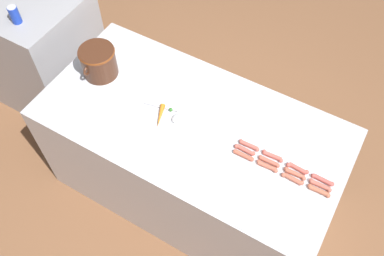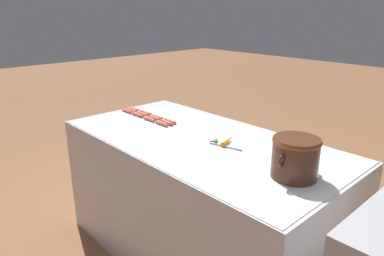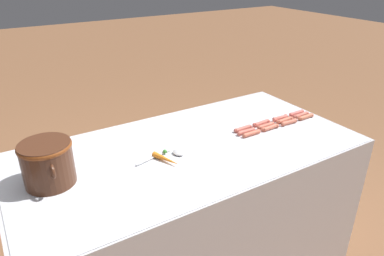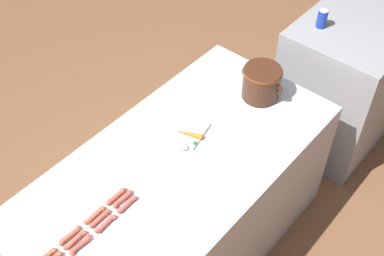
{
  "view_description": "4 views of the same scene",
  "coord_description": "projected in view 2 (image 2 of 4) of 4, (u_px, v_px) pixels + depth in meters",
  "views": [
    {
      "loc": [
        -1.28,
        -0.75,
        2.94
      ],
      "look_at": [
        -0.04,
        -0.03,
        0.88
      ],
      "focal_mm": 38.97,
      "sensor_mm": 36.0,
      "label": 1
    },
    {
      "loc": [
        1.49,
        1.54,
        1.68
      ],
      "look_at": [
        -0.03,
        -0.11,
        0.93
      ],
      "focal_mm": 33.23,
      "sensor_mm": 36.0,
      "label": 2
    },
    {
      "loc": [
        -1.46,
        0.87,
        1.82
      ],
      "look_at": [
        0.04,
        -0.05,
        0.97
      ],
      "focal_mm": 33.33,
      "sensor_mm": 36.0,
      "label": 3
    },
    {
      "loc": [
        1.2,
        -1.28,
        2.97
      ],
      "look_at": [
        -0.04,
        0.17,
        0.97
      ],
      "focal_mm": 47.34,
      "sensor_mm": 36.0,
      "label": 4
    }
  ],
  "objects": [
    {
      "name": "hot_dog_5",
      "position": [
        142.0,
        114.0,
        2.77
      ],
      "size": [
        0.03,
        0.13,
        0.03
      ],
      "color": "#C4634B",
      "rests_on": "griddle_counter"
    },
    {
      "name": "hot_dog_8",
      "position": [
        127.0,
        111.0,
        2.85
      ],
      "size": [
        0.03,
        0.13,
        0.03
      ],
      "color": "#CA5950",
      "rests_on": "griddle_counter"
    },
    {
      "name": "hot_dog_2",
      "position": [
        157.0,
        117.0,
        2.69
      ],
      "size": [
        0.03,
        0.13,
        0.03
      ],
      "color": "#C8654E",
      "rests_on": "griddle_counter"
    },
    {
      "name": "hot_dog_9",
      "position": [
        138.0,
        115.0,
        2.75
      ],
      "size": [
        0.03,
        0.13,
        0.03
      ],
      "color": "#CA5B4F",
      "rests_on": "griddle_counter"
    },
    {
      "name": "hot_dog_6",
      "position": [
        154.0,
        118.0,
        2.66
      ],
      "size": [
        0.03,
        0.13,
        0.03
      ],
      "color": "#BF604B",
      "rests_on": "griddle_counter"
    },
    {
      "name": "hot_dog_10",
      "position": [
        149.0,
        119.0,
        2.64
      ],
      "size": [
        0.03,
        0.13,
        0.03
      ],
      "color": "#CE5E51",
      "rests_on": "griddle_counter"
    },
    {
      "name": "hot_dog_7",
      "position": [
        167.0,
        123.0,
        2.56
      ],
      "size": [
        0.03,
        0.13,
        0.03
      ],
      "color": "#C15C4E",
      "rests_on": "griddle_counter"
    },
    {
      "name": "hot_dog_3",
      "position": [
        170.0,
        121.0,
        2.59
      ],
      "size": [
        0.03,
        0.13,
        0.03
      ],
      "color": "#C56048",
      "rests_on": "griddle_counter"
    },
    {
      "name": "hot_dog_11",
      "position": [
        162.0,
        123.0,
        2.54
      ],
      "size": [
        0.03,
        0.13,
        0.03
      ],
      "color": "#C35E51",
      "rests_on": "griddle_counter"
    },
    {
      "name": "hot_dog_1",
      "position": [
        146.0,
        113.0,
        2.8
      ],
      "size": [
        0.03,
        0.13,
        0.03
      ],
      "color": "#C2634C",
      "rests_on": "griddle_counter"
    },
    {
      "name": "serving_spoon",
      "position": [
        217.0,
        141.0,
        2.2
      ],
      "size": [
        0.1,
        0.27,
        0.02
      ],
      "color": "#B7B7BC",
      "rests_on": "griddle_counter"
    },
    {
      "name": "bean_pot",
      "position": [
        295.0,
        156.0,
        1.72
      ],
      "size": [
        0.29,
        0.23,
        0.2
      ],
      "color": "#472616",
      "rests_on": "griddle_counter"
    },
    {
      "name": "griddle_counter",
      "position": [
        199.0,
        199.0,
        2.42
      ],
      "size": [
        0.95,
        1.9,
        0.89
      ],
      "color": "#BCBCC1",
      "rests_on": "ground_plane"
    },
    {
      "name": "hot_dog_4",
      "position": [
        131.0,
        110.0,
        2.87
      ],
      "size": [
        0.03,
        0.13,
        0.03
      ],
      "color": "#C06251",
      "rests_on": "griddle_counter"
    },
    {
      "name": "hot_dog_0",
      "position": [
        135.0,
        109.0,
        2.9
      ],
      "size": [
        0.03,
        0.13,
        0.03
      ],
      "color": "#C7684A",
      "rests_on": "griddle_counter"
    },
    {
      "name": "carrot",
      "position": [
        227.0,
        141.0,
        2.2
      ],
      "size": [
        0.18,
        0.09,
        0.03
      ],
      "color": "orange",
      "rests_on": "griddle_counter"
    },
    {
      "name": "ground_plane",
      "position": [
        199.0,
        254.0,
        2.56
      ],
      "size": [
        20.0,
        20.0,
        0.0
      ],
      "primitive_type": "plane",
      "color": "brown"
    }
  ]
}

